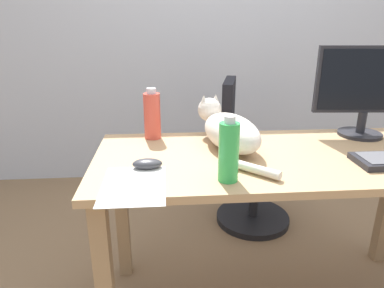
# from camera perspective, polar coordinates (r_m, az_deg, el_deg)

# --- Properties ---
(back_wall) EXTENTS (6.00, 0.04, 2.60)m
(back_wall) POSITION_cam_1_polar(r_m,az_deg,el_deg) (2.85, 5.30, 20.05)
(back_wall) COLOR silver
(back_wall) RESTS_ON ground_plane
(desk) EXTENTS (1.53, 0.65, 0.76)m
(desk) POSITION_cam_1_polar(r_m,az_deg,el_deg) (1.50, 14.28, -5.72)
(desk) COLOR tan
(desk) RESTS_ON ground_plane
(office_chair) EXTENTS (0.50, 0.48, 0.94)m
(office_chair) POSITION_cam_1_polar(r_m,az_deg,el_deg) (2.24, 9.23, -3.21)
(office_chair) COLOR black
(office_chair) RESTS_ON ground_plane
(monitor) EXTENTS (0.48, 0.20, 0.41)m
(monitor) POSITION_cam_1_polar(r_m,az_deg,el_deg) (1.78, 26.97, 8.21)
(monitor) COLOR #232328
(monitor) RESTS_ON desk
(cat) EXTENTS (0.28, 0.59, 0.20)m
(cat) POSITION_cam_1_polar(r_m,az_deg,el_deg) (1.47, 6.07, 2.34)
(cat) COLOR silver
(cat) RESTS_ON desk
(computer_mouse) EXTENTS (0.11, 0.06, 0.04)m
(computer_mouse) POSITION_cam_1_polar(r_m,az_deg,el_deg) (1.29, -7.37, -3.25)
(computer_mouse) COLOR #333338
(computer_mouse) RESTS_ON desk
(paper_sheet) EXTENTS (0.21, 0.30, 0.00)m
(paper_sheet) POSITION_cam_1_polar(r_m,az_deg,el_deg) (1.17, -9.60, -6.71)
(paper_sheet) COLOR white
(paper_sheet) RESTS_ON desk
(water_bottle) EXTENTS (0.08, 0.08, 0.23)m
(water_bottle) POSITION_cam_1_polar(r_m,az_deg,el_deg) (1.59, -6.59, 4.73)
(water_bottle) COLOR #D84C3D
(water_bottle) RESTS_ON desk
(spray_bottle) EXTENTS (0.07, 0.07, 0.23)m
(spray_bottle) POSITION_cam_1_polar(r_m,az_deg,el_deg) (1.15, 6.08, -1.20)
(spray_bottle) COLOR green
(spray_bottle) RESTS_ON desk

